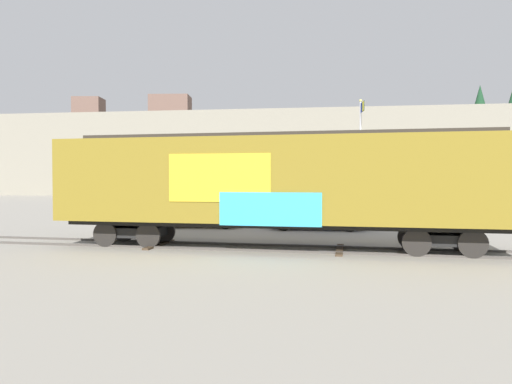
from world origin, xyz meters
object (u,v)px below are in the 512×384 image
object	(u,v)px
parked_car_blue	(315,212)
parked_car_tan	(197,211)
freight_car	(278,182)
flagpole	(361,145)

from	to	relation	value
parked_car_blue	parked_car_tan	bearing A→B (deg)	177.76
parked_car_blue	freight_car	bearing A→B (deg)	-100.55
freight_car	parked_car_blue	world-z (taller)	freight_car
flagpole	parked_car_tan	world-z (taller)	flagpole
freight_car	flagpole	distance (m)	14.12
freight_car	parked_car_blue	distance (m)	7.04
freight_car	parked_car_blue	xyz separation A→B (m)	(1.26, 6.76, -1.51)
parked_car_tan	parked_car_blue	distance (m)	6.12
freight_car	parked_car_tan	bearing A→B (deg)	124.78
parked_car_blue	flagpole	bearing A→B (deg)	67.44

